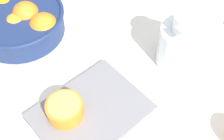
% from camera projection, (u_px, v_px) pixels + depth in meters
% --- Properties ---
extents(ground_plane, '(1.48, 1.08, 0.03)m').
position_uv_depth(ground_plane, '(122.00, 102.00, 0.79)').
color(ground_plane, silver).
extents(fruit_bowl, '(0.27, 0.27, 0.10)m').
position_uv_depth(fruit_bowl, '(20.00, 22.00, 0.88)').
color(fruit_bowl, navy).
rests_on(fruit_bowl, ground_plane).
extents(juice_pitcher, '(0.16, 0.12, 0.17)m').
position_uv_depth(juice_pitcher, '(181.00, 46.00, 0.81)').
color(juice_pitcher, white).
rests_on(juice_pitcher, ground_plane).
extents(cutting_board, '(0.29, 0.23, 0.02)m').
position_uv_depth(cutting_board, '(91.00, 112.00, 0.74)').
color(cutting_board, slate).
rests_on(cutting_board, ground_plane).
extents(orange_half_0, '(0.09, 0.09, 0.05)m').
position_uv_depth(orange_half_0, '(65.00, 109.00, 0.71)').
color(orange_half_0, orange).
rests_on(orange_half_0, cutting_board).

